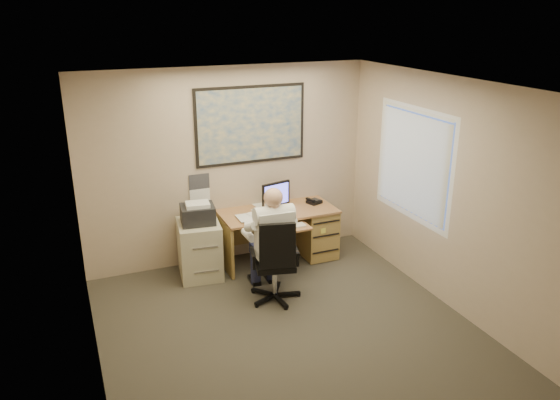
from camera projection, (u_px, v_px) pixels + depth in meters
name	position (u px, v px, depth m)	size (l,w,h in m)	color
room_shell	(296.00, 223.00, 5.49)	(4.00, 4.50, 2.70)	#37332B
desk	(299.00, 227.00, 7.78)	(1.60, 0.97, 1.11)	#AA7748
world_map	(251.00, 125.00, 7.37)	(1.56, 0.03, 1.06)	#1E4C93
wall_calendar	(200.00, 189.00, 7.38)	(0.28, 0.01, 0.42)	white
window_blinds	(413.00, 164.00, 6.84)	(0.06, 1.40, 1.30)	beige
filing_cabinet	(199.00, 244.00, 7.21)	(0.61, 0.70, 1.03)	#BFBA9A
office_chair	(277.00, 277.00, 6.62)	(0.78, 0.78, 1.08)	black
person	(273.00, 244.00, 6.55)	(0.61, 0.87, 1.43)	white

